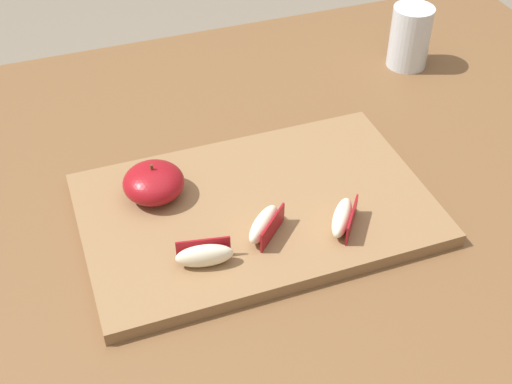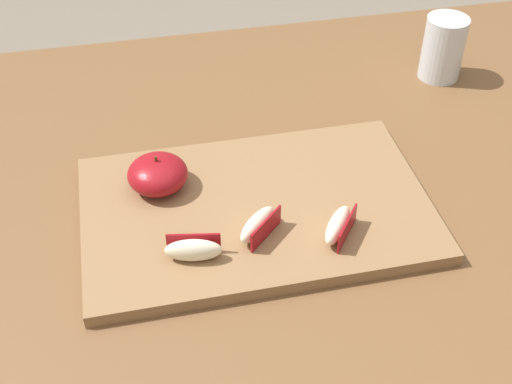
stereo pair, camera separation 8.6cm
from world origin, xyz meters
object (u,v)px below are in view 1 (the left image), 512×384
at_px(apple_half_skin_up, 154,183).
at_px(drinking_glass_water, 410,37).
at_px(apple_wedge_right, 204,255).
at_px(cutting_board, 256,209).
at_px(apple_wedge_back, 343,218).
at_px(apple_wedge_left, 264,225).

distance_m(apple_half_skin_up, drinking_glass_water, 0.53).
bearing_deg(apple_wedge_right, cutting_board, 40.54).
bearing_deg(apple_half_skin_up, apple_wedge_right, -79.26).
relative_size(apple_half_skin_up, apple_wedge_back, 1.18).
height_order(apple_half_skin_up, drinking_glass_water, drinking_glass_water).
bearing_deg(apple_wedge_back, drinking_glass_water, 50.43).
height_order(apple_wedge_back, drinking_glass_water, drinking_glass_water).
distance_m(apple_half_skin_up, apple_wedge_left, 0.16).
bearing_deg(drinking_glass_water, apple_wedge_left, -139.57).
distance_m(apple_wedge_back, apple_wedge_right, 0.18).
xyz_separation_m(cutting_board, drinking_glass_water, (0.37, 0.27, 0.04)).
bearing_deg(apple_wedge_left, drinking_glass_water, 40.43).
distance_m(cutting_board, drinking_glass_water, 0.46).
bearing_deg(apple_half_skin_up, drinking_glass_water, 23.13).
xyz_separation_m(cutting_board, apple_wedge_left, (-0.01, -0.05, 0.02)).
bearing_deg(apple_wedge_back, apple_wedge_right, -179.11).
bearing_deg(apple_wedge_right, drinking_glass_water, 36.91).
xyz_separation_m(apple_wedge_back, drinking_glass_water, (0.29, 0.35, 0.02)).
height_order(apple_wedge_back, apple_wedge_left, same).
relative_size(cutting_board, drinking_glass_water, 4.24).
bearing_deg(apple_wedge_left, apple_half_skin_up, 133.69).
bearing_deg(apple_wedge_back, apple_wedge_left, 167.27).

